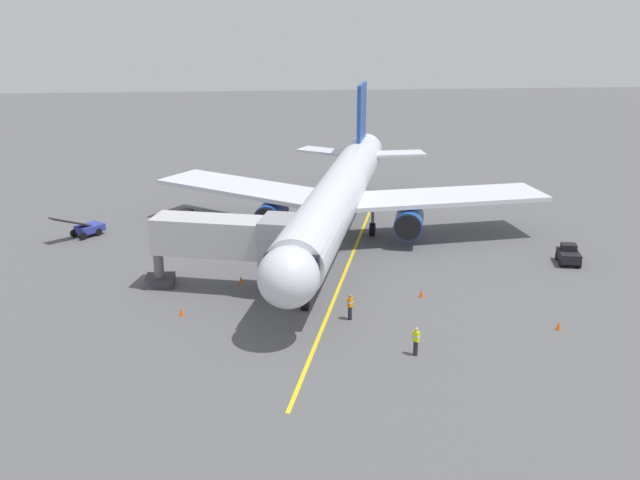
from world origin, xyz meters
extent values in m
plane|color=#565659|center=(0.00, 0.00, 0.00)|extent=(220.00, 220.00, 0.00)
cube|color=yellow|center=(-1.85, 6.85, 0.01)|extent=(10.79, 38.64, 0.01)
cylinder|color=silver|center=(-1.85, 0.85, 4.10)|extent=(12.64, 33.80, 3.80)
ellipsoid|color=silver|center=(2.95, 18.41, 4.10)|extent=(4.54, 4.81, 3.61)
cone|color=silver|center=(-6.74, -16.99, 4.10)|extent=(4.09, 3.80, 3.42)
cube|color=black|center=(2.58, 17.06, 4.65)|extent=(3.54, 2.40, 0.90)
cube|color=silver|center=(-11.06, -0.49, 3.50)|extent=(17.54, 7.15, 0.36)
cylinder|color=#1E479E|center=(-7.71, 1.42, 2.00)|extent=(3.12, 3.89, 2.30)
cylinder|color=black|center=(-7.25, 3.11, 2.00)|extent=(2.08, 0.75, 2.10)
cube|color=silver|center=(5.39, -4.99, 3.50)|extent=(16.71, 14.47, 0.36)
cylinder|color=#1E479E|center=(3.48, -1.64, 2.00)|extent=(3.12, 3.89, 2.30)
cylinder|color=black|center=(3.94, 0.04, 2.00)|extent=(2.08, 0.75, 2.10)
cube|color=#1E479E|center=(-5.94, -14.10, 7.90)|extent=(1.61, 4.72, 7.20)
cube|color=silver|center=(-8.95, -12.96, 4.70)|extent=(6.51, 2.70, 0.24)
cube|color=silver|center=(-2.78, -14.65, 4.70)|extent=(6.67, 5.52, 0.24)
cylinder|color=slate|center=(1.71, 13.87, 1.73)|extent=(0.24, 0.24, 2.77)
cylinder|color=black|center=(1.71, 13.87, 0.35)|extent=(0.62, 0.79, 0.70)
cylinder|color=slate|center=(-5.15, -1.36, 1.94)|extent=(0.24, 0.24, 2.77)
cylinder|color=black|center=(-5.15, -1.36, 0.55)|extent=(0.72, 1.18, 1.10)
cylinder|color=slate|center=(-0.14, -2.73, 1.94)|extent=(0.24, 0.24, 2.77)
cylinder|color=black|center=(-0.14, -2.73, 0.55)|extent=(0.72, 1.18, 1.10)
cube|color=#B7B7BC|center=(7.32, 9.75, 3.90)|extent=(9.37, 4.88, 2.50)
cube|color=gray|center=(2.98, 10.93, 3.90)|extent=(3.55, 3.83, 3.00)
cylinder|color=slate|center=(11.66, 8.56, 1.95)|extent=(0.70, 0.70, 3.90)
cube|color=#333338|center=(11.66, 8.56, 0.30)|extent=(2.00, 2.00, 0.60)
cylinder|color=#23232D|center=(-4.08, 20.71, 0.44)|extent=(0.26, 0.26, 0.88)
cube|color=#D8EA19|center=(-4.08, 20.71, 1.18)|extent=(0.42, 0.45, 0.60)
cube|color=silver|center=(-4.08, 20.71, 1.18)|extent=(0.44, 0.47, 0.10)
sphere|color=tan|center=(-4.08, 20.71, 1.60)|extent=(0.22, 0.22, 0.22)
cylinder|color=#23232D|center=(-1.00, 15.61, 0.44)|extent=(0.26, 0.26, 0.88)
cube|color=orange|center=(-1.00, 15.61, 1.18)|extent=(0.42, 0.45, 0.60)
cube|color=silver|center=(-1.00, 15.61, 1.18)|extent=(0.44, 0.47, 0.10)
sphere|color=#9E7051|center=(-1.00, 15.61, 1.60)|extent=(0.22, 0.22, 0.22)
cube|color=black|center=(-18.97, 7.02, 0.65)|extent=(1.96, 2.57, 0.70)
cube|color=black|center=(-19.04, 6.73, 1.25)|extent=(1.27, 1.12, 0.50)
cylinder|color=black|center=(-19.44, 7.94, 0.30)|extent=(0.37, 0.64, 0.60)
cylinder|color=black|center=(-18.17, 7.66, 0.30)|extent=(0.37, 0.64, 0.60)
cylinder|color=black|center=(-19.78, 6.38, 0.30)|extent=(0.37, 0.64, 0.60)
cylinder|color=black|center=(-18.51, 6.10, 0.30)|extent=(0.37, 0.64, 0.60)
cube|color=#2D3899|center=(11.13, -5.26, 0.65)|extent=(2.36, 2.73, 0.70)
cube|color=black|center=(11.00, -5.53, 1.25)|extent=(1.38, 1.29, 0.50)
cylinder|color=black|center=(10.90, -4.26, 0.30)|extent=(0.49, 0.65, 0.60)
cylinder|color=black|center=(12.07, -4.83, 0.30)|extent=(0.49, 0.65, 0.60)
cylinder|color=black|center=(10.20, -5.69, 0.30)|extent=(0.49, 0.65, 0.60)
cylinder|color=black|center=(11.36, -6.27, 0.30)|extent=(0.49, 0.65, 0.60)
cube|color=#2D3899|center=(19.06, -3.57, 0.62)|extent=(2.60, 2.63, 0.60)
cube|color=black|center=(20.15, -2.41, 1.52)|extent=(3.23, 3.35, 1.61)
cylinder|color=black|center=(19.37, -2.29, 0.32)|extent=(0.62, 0.64, 0.64)
cylinder|color=black|center=(20.32, -3.18, 0.32)|extent=(0.62, 0.64, 0.64)
cylinder|color=black|center=(18.34, -3.38, 0.32)|extent=(0.62, 0.64, 0.64)
cylinder|color=black|center=(19.29, -4.27, 0.32)|extent=(0.62, 0.64, 0.64)
cube|color=#2D3899|center=(2.12, 10.30, 0.56)|extent=(1.86, 2.81, 0.24)
cube|color=silver|center=(2.12, 10.30, 1.23)|extent=(1.86, 2.81, 0.08)
cylinder|color=slate|center=(1.74, 11.60, 0.96)|extent=(0.06, 0.06, 0.55)
cylinder|color=slate|center=(2.96, 11.37, 0.96)|extent=(0.06, 0.06, 0.55)
cylinder|color=slate|center=(1.29, 9.24, 0.96)|extent=(0.06, 0.06, 0.55)
cylinder|color=slate|center=(2.51, 9.01, 0.96)|extent=(0.06, 0.06, 0.55)
cylinder|color=black|center=(1.66, 11.36, 0.22)|extent=(0.33, 0.48, 0.44)
cylinder|color=black|center=(2.94, 11.12, 0.22)|extent=(0.33, 0.48, 0.44)
cylinder|color=black|center=(1.31, 9.49, 0.22)|extent=(0.33, 0.48, 0.44)
cylinder|color=black|center=(2.59, 9.25, 0.22)|extent=(0.33, 0.48, 0.44)
cone|color=#F2590F|center=(-6.32, 12.43, 0.28)|extent=(0.32, 0.32, 0.55)
cone|color=#F2590F|center=(-13.51, 18.24, 0.28)|extent=(0.32, 0.32, 0.55)
cone|color=#F2590F|center=(5.95, 8.81, 0.28)|extent=(0.32, 0.32, 0.55)
cone|color=#F2590F|center=(9.62, 14.05, 0.28)|extent=(0.32, 0.32, 0.55)
camera|label=1|loc=(4.56, 56.37, 18.93)|focal=40.01mm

